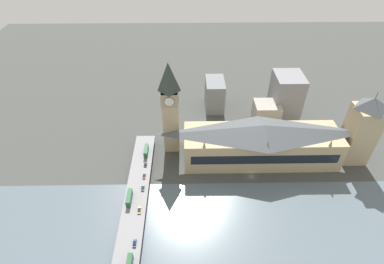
{
  "coord_description": "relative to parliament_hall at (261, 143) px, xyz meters",
  "views": [
    {
      "loc": [
        -137.13,
        42.4,
        150.84
      ],
      "look_at": [
        22.63,
        39.73,
        20.87
      ],
      "focal_mm": 28.0,
      "sensor_mm": 36.0,
      "label": 1
    }
  ],
  "objects": [
    {
      "name": "ground_plane",
      "position": [
        -17.27,
        8.0,
        -14.96
      ],
      "size": [
        600.0,
        600.0,
        0.0
      ],
      "primitive_type": "plane",
      "color": "#424442"
    },
    {
      "name": "river_water",
      "position": [
        -51.4,
        8.0,
        -14.81
      ],
      "size": [
        56.25,
        360.0,
        0.3
      ],
      "primitive_type": "cube",
      "color": "slate",
      "rests_on": "ground_plane"
    },
    {
      "name": "parliament_hall",
      "position": [
        0.0,
        0.0,
        0.0
      ],
      "size": [
        29.0,
        106.05,
        30.14
      ],
      "color": "tan",
      "rests_on": "ground_plane"
    },
    {
      "name": "clock_tower",
      "position": [
        13.31,
        62.38,
        21.33
      ],
      "size": [
        11.91,
        11.91,
        69.13
      ],
      "color": "tan",
      "rests_on": "ground_plane"
    },
    {
      "name": "victoria_tower",
      "position": [
        0.05,
        -65.63,
        10.39
      ],
      "size": [
        17.2,
        17.2,
        54.7
      ],
      "color": "tan",
      "rests_on": "ground_plane"
    },
    {
      "name": "road_bridge",
      "position": [
        -51.4,
        82.68,
        -10.92
      ],
      "size": [
        144.5,
        13.89,
        5.0
      ],
      "color": "slate",
      "rests_on": "ground_plane"
    },
    {
      "name": "double_decker_bus_lead",
      "position": [
        -81.12,
        80.05,
        -7.26
      ],
      "size": [
        10.33,
        2.55,
        4.93
      ],
      "color": "#235B33",
      "rests_on": "road_bridge"
    },
    {
      "name": "double_decker_bus_mid",
      "position": [
        -39.9,
        86.1,
        -7.35
      ],
      "size": [
        11.25,
        2.64,
        4.72
      ],
      "color": "#235B33",
      "rests_on": "road_bridge"
    },
    {
      "name": "double_decker_bus_rear",
      "position": [
        1.56,
        80.22,
        -7.34
      ],
      "size": [
        10.84,
        2.57,
        4.73
      ],
      "color": "#235B33",
      "rests_on": "road_bridge"
    },
    {
      "name": "car_northbound_lead",
      "position": [
        -10.39,
        79.64,
        -9.27
      ],
      "size": [
        3.94,
        1.93,
        1.38
      ],
      "color": "black",
      "rests_on": "road_bridge"
    },
    {
      "name": "car_northbound_mid",
      "position": [
        -47.7,
        79.26,
        -9.27
      ],
      "size": [
        4.65,
        1.9,
        1.38
      ],
      "color": "gold",
      "rests_on": "road_bridge"
    },
    {
      "name": "car_northbound_tail",
      "position": [
        -68.54,
        79.32,
        -9.32
      ],
      "size": [
        4.59,
        1.83,
        1.25
      ],
      "color": "navy",
      "rests_on": "road_bridge"
    },
    {
      "name": "car_southbound_tail",
      "position": [
        -20.74,
        79.37,
        -9.33
      ],
      "size": [
        4.78,
        1.78,
        1.25
      ],
      "color": "maroon",
      "rests_on": "road_bridge"
    },
    {
      "name": "car_southbound_extra",
      "position": [
        -30.98,
        79.08,
        -9.23
      ],
      "size": [
        4.21,
        1.93,
        1.47
      ],
      "color": "#2D5638",
      "rests_on": "road_bridge"
    },
    {
      "name": "city_block_west",
      "position": [
        66.14,
        27.18,
        -1.91
      ],
      "size": [
        25.75,
        15.62,
        26.1
      ],
      "color": "slate",
      "rests_on": "ground_plane"
    },
    {
      "name": "city_block_center",
      "position": [
        55.38,
        -30.81,
        3.29
      ],
      "size": [
        26.11,
        22.74,
        36.51
      ],
      "color": "gray",
      "rests_on": "ground_plane"
    },
    {
      "name": "city_block_east",
      "position": [
        43.96,
        -13.69,
        -6.11
      ],
      "size": [
        18.11,
        20.64,
        17.71
      ],
      "color": "#A39E93",
      "rests_on": "ground_plane"
    }
  ]
}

